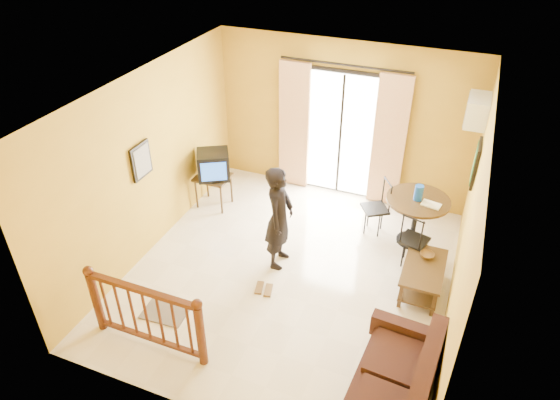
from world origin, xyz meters
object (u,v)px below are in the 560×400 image
at_px(television, 213,165).
at_px(dining_table, 417,208).
at_px(sofa, 395,392).
at_px(standing_person, 279,218).
at_px(coffee_table, 423,274).

xyz_separation_m(television, dining_table, (3.41, 0.24, -0.18)).
height_order(television, dining_table, television).
relative_size(television, sofa, 0.39).
xyz_separation_m(television, standing_person, (1.62, -1.02, -0.01)).
distance_m(sofa, standing_person, 2.86).
height_order(television, standing_person, standing_person).
xyz_separation_m(dining_table, coffee_table, (0.30, -1.09, -0.35)).
bearing_deg(standing_person, dining_table, -58.35).
relative_size(coffee_table, sofa, 0.56).
bearing_deg(sofa, standing_person, 142.41).
xyz_separation_m(television, sofa, (3.72, -2.90, -0.51)).
distance_m(television, dining_table, 3.43).
xyz_separation_m(dining_table, standing_person, (-1.79, -1.26, 0.17)).
bearing_deg(standing_person, television, 54.33).
bearing_deg(television, dining_table, -25.71).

